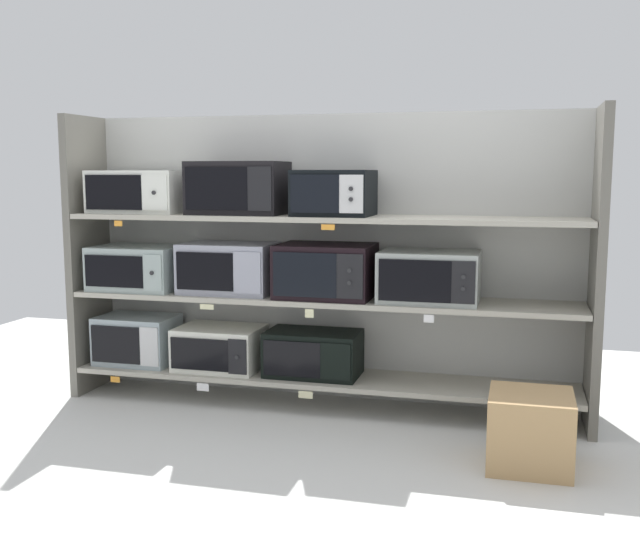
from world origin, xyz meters
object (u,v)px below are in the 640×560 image
microwave_0 (137,339)px  microwave_2 (313,353)px  microwave_3 (139,268)px  microwave_8 (238,188)px  microwave_6 (430,276)px  microwave_7 (139,192)px  shipping_carton (530,430)px  microwave_1 (220,348)px  microwave_5 (326,271)px  microwave_9 (334,193)px  microwave_4 (229,268)px

microwave_0 → microwave_2: (1.17, -0.00, -0.02)m
microwave_0 → microwave_2: size_ratio=0.87×
microwave_3 → microwave_8: bearing=-0.0°
microwave_6 → microwave_7: microwave_7 is taller
microwave_2 → shipping_carton: (1.26, -0.65, -0.15)m
microwave_1 → microwave_2: size_ratio=0.92×
microwave_5 → shipping_carton: (1.18, -0.65, -0.65)m
microwave_6 → shipping_carton: microwave_6 is taller
microwave_8 → shipping_carton: microwave_8 is taller
microwave_1 → microwave_9: size_ratio=1.16×
microwave_1 → microwave_3: 0.73m
microwave_1 → microwave_5: 0.85m
microwave_8 → microwave_9: 0.59m
microwave_4 → microwave_6: size_ratio=1.01×
microwave_6 → microwave_9: size_ratio=1.26×
microwave_7 → microwave_8: microwave_8 is taller
microwave_5 → microwave_8: bearing=180.0°
microwave_7 → microwave_3: bearing=178.8°
microwave_4 → microwave_9: (0.66, -0.00, 0.46)m
microwave_0 → microwave_2: microwave_0 is taller
microwave_2 → shipping_carton: size_ratio=1.42×
microwave_3 → microwave_5: bearing=-0.0°
microwave_4 → microwave_8: (0.07, -0.00, 0.49)m
microwave_0 → microwave_9: 1.61m
microwave_9 → microwave_2: bearing=179.9°
microwave_7 → microwave_8: bearing=0.0°
microwave_1 → microwave_5: size_ratio=0.93×
microwave_7 → shipping_carton: 2.71m
microwave_0 → microwave_1: (0.57, 0.00, -0.02)m
microwave_1 → microwave_8: 1.00m
microwave_4 → microwave_7: microwave_7 is taller
microwave_0 → microwave_9: (1.30, -0.00, 0.94)m
microwave_0 → microwave_5: bearing=-0.0°
microwave_0 → microwave_1: microwave_0 is taller
microwave_0 → microwave_4: bearing=0.0°
microwave_3 → microwave_8: 0.84m
microwave_3 → microwave_9: microwave_9 is taller
microwave_1 → microwave_4: microwave_4 is taller
microwave_5 → microwave_7: 1.29m
microwave_0 → microwave_9: size_ratio=1.09×
microwave_2 → microwave_5: size_ratio=1.00×
microwave_3 → microwave_5: size_ratio=0.98×
microwave_9 → microwave_5: bearing=180.0°
microwave_0 → microwave_3: size_ratio=0.89×
microwave_2 → microwave_6: 0.85m
microwave_0 → microwave_8: size_ratio=0.86×
microwave_3 → microwave_7: size_ratio=0.94×
microwave_6 → microwave_8: microwave_8 is taller
microwave_1 → microwave_3: microwave_3 is taller
microwave_1 → microwave_2: microwave_2 is taller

